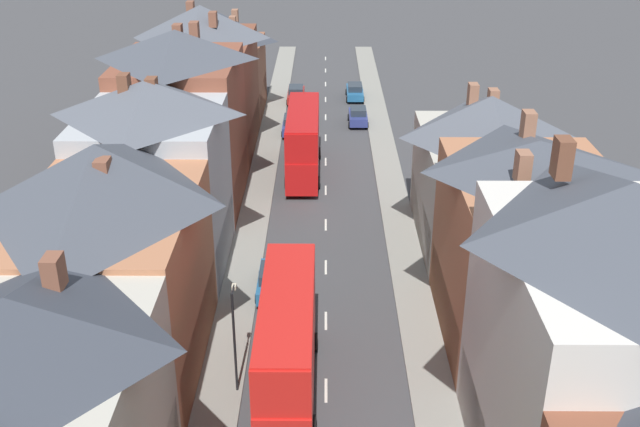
{
  "coord_description": "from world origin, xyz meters",
  "views": [
    {
      "loc": [
        -0.1,
        -10.8,
        23.14
      ],
      "look_at": [
        -0.39,
        34.16,
        1.74
      ],
      "focal_mm": 42.0,
      "sensor_mm": 36.0,
      "label": 1
    }
  ],
  "objects_px": {
    "car_near_silver": "(273,280)",
    "street_lamp": "(234,334)",
    "double_decker_bus_lead": "(303,141)",
    "car_near_blue": "(355,91)",
    "car_mid_black": "(296,94)",
    "car_mid_white": "(292,124)",
    "car_parked_left_b": "(307,115)",
    "double_decker_bus_mid_street": "(287,343)",
    "car_parked_left_a": "(358,116)"
  },
  "relations": [
    {
      "from": "car_parked_left_b",
      "to": "car_mid_white",
      "type": "height_order",
      "value": "car_mid_white"
    },
    {
      "from": "car_mid_black",
      "to": "car_mid_white",
      "type": "bearing_deg",
      "value": -90.0
    },
    {
      "from": "double_decker_bus_mid_street",
      "to": "car_near_blue",
      "type": "xyz_separation_m",
      "value": [
        4.91,
        48.37,
        -1.99
      ]
    },
    {
      "from": "double_decker_bus_mid_street",
      "to": "street_lamp",
      "type": "bearing_deg",
      "value": 177.87
    },
    {
      "from": "double_decker_bus_lead",
      "to": "car_mid_black",
      "type": "height_order",
      "value": "double_decker_bus_lead"
    },
    {
      "from": "car_mid_white",
      "to": "double_decker_bus_mid_street",
      "type": "bearing_deg",
      "value": -88.02
    },
    {
      "from": "car_parked_left_b",
      "to": "double_decker_bus_lead",
      "type": "bearing_deg",
      "value": -90.04
    },
    {
      "from": "street_lamp",
      "to": "double_decker_bus_mid_street",
      "type": "bearing_deg",
      "value": -2.13
    },
    {
      "from": "double_decker_bus_lead",
      "to": "car_near_blue",
      "type": "distance_m",
      "value": 21.58
    },
    {
      "from": "car_near_blue",
      "to": "car_parked_left_b",
      "type": "relative_size",
      "value": 0.99
    },
    {
      "from": "double_decker_bus_lead",
      "to": "car_parked_left_a",
      "type": "height_order",
      "value": "double_decker_bus_lead"
    },
    {
      "from": "car_mid_white",
      "to": "car_near_blue",
      "type": "bearing_deg",
      "value": 60.78
    },
    {
      "from": "car_near_silver",
      "to": "street_lamp",
      "type": "distance_m",
      "value": 9.38
    },
    {
      "from": "double_decker_bus_lead",
      "to": "car_mid_white",
      "type": "height_order",
      "value": "double_decker_bus_lead"
    },
    {
      "from": "double_decker_bus_lead",
      "to": "car_mid_white",
      "type": "relative_size",
      "value": 2.51
    },
    {
      "from": "car_mid_black",
      "to": "car_mid_white",
      "type": "height_order",
      "value": "car_mid_white"
    },
    {
      "from": "car_near_blue",
      "to": "car_parked_left_b",
      "type": "height_order",
      "value": "car_near_blue"
    },
    {
      "from": "double_decker_bus_mid_street",
      "to": "car_mid_black",
      "type": "height_order",
      "value": "double_decker_bus_mid_street"
    },
    {
      "from": "car_near_blue",
      "to": "car_mid_black",
      "type": "distance_m",
      "value": 6.3
    },
    {
      "from": "double_decker_bus_mid_street",
      "to": "car_mid_black",
      "type": "distance_m",
      "value": 47.3
    },
    {
      "from": "car_near_blue",
      "to": "street_lamp",
      "type": "height_order",
      "value": "street_lamp"
    },
    {
      "from": "car_mid_white",
      "to": "double_decker_bus_lead",
      "type": "bearing_deg",
      "value": -82.52
    },
    {
      "from": "double_decker_bus_lead",
      "to": "car_parked_left_b",
      "type": "bearing_deg",
      "value": 89.96
    },
    {
      "from": "car_near_blue",
      "to": "car_parked_left_a",
      "type": "bearing_deg",
      "value": -90.0
    },
    {
      "from": "car_mid_white",
      "to": "car_near_silver",
      "type": "bearing_deg",
      "value": -90.0
    },
    {
      "from": "double_decker_bus_lead",
      "to": "car_parked_left_a",
      "type": "xyz_separation_m",
      "value": [
        4.91,
        12.4,
        -1.97
      ]
    },
    {
      "from": "car_near_silver",
      "to": "car_parked_left_a",
      "type": "height_order",
      "value": "car_parked_left_a"
    },
    {
      "from": "double_decker_bus_mid_street",
      "to": "car_parked_left_a",
      "type": "xyz_separation_m",
      "value": [
        4.91,
        39.85,
        -1.97
      ]
    },
    {
      "from": "car_near_silver",
      "to": "double_decker_bus_lead",
      "type": "bearing_deg",
      "value": 85.98
    },
    {
      "from": "car_near_blue",
      "to": "car_parked_left_a",
      "type": "distance_m",
      "value": 8.51
    },
    {
      "from": "car_near_silver",
      "to": "car_mid_white",
      "type": "bearing_deg",
      "value": 90.0
    },
    {
      "from": "double_decker_bus_lead",
      "to": "car_near_blue",
      "type": "relative_size",
      "value": 2.38
    },
    {
      "from": "double_decker_bus_mid_street",
      "to": "double_decker_bus_lead",
      "type": "bearing_deg",
      "value": 90.0
    },
    {
      "from": "car_near_silver",
      "to": "car_near_blue",
      "type": "bearing_deg",
      "value": 81.03
    },
    {
      "from": "double_decker_bus_lead",
      "to": "car_near_blue",
      "type": "xyz_separation_m",
      "value": [
        4.91,
        20.92,
        -1.99
      ]
    },
    {
      "from": "car_mid_white",
      "to": "street_lamp",
      "type": "relative_size",
      "value": 0.78
    },
    {
      "from": "car_near_blue",
      "to": "car_mid_black",
      "type": "height_order",
      "value": "car_mid_black"
    },
    {
      "from": "double_decker_bus_lead",
      "to": "car_mid_white",
      "type": "distance_m",
      "value": 10.11
    },
    {
      "from": "street_lamp",
      "to": "car_near_silver",
      "type": "bearing_deg",
      "value": 82.71
    },
    {
      "from": "double_decker_bus_lead",
      "to": "car_near_blue",
      "type": "bearing_deg",
      "value": 76.79
    },
    {
      "from": "street_lamp",
      "to": "car_near_blue",
      "type": "bearing_deg",
      "value": 81.34
    },
    {
      "from": "car_near_silver",
      "to": "car_parked_left_b",
      "type": "height_order",
      "value": "car_near_silver"
    },
    {
      "from": "car_near_silver",
      "to": "car_parked_left_a",
      "type": "bearing_deg",
      "value": 78.61
    },
    {
      "from": "street_lamp",
      "to": "double_decker_bus_lead",
      "type": "bearing_deg",
      "value": 84.9
    },
    {
      "from": "car_parked_left_a",
      "to": "car_mid_white",
      "type": "height_order",
      "value": "car_mid_white"
    },
    {
      "from": "car_near_blue",
      "to": "car_parked_left_a",
      "type": "xyz_separation_m",
      "value": [
        0.0,
        -8.51,
        0.02
      ]
    },
    {
      "from": "double_decker_bus_lead",
      "to": "double_decker_bus_mid_street",
      "type": "relative_size",
      "value": 1.0
    },
    {
      "from": "street_lamp",
      "to": "car_mid_white",
      "type": "bearing_deg",
      "value": 88.23
    },
    {
      "from": "double_decker_bus_lead",
      "to": "double_decker_bus_mid_street",
      "type": "xyz_separation_m",
      "value": [
        0.0,
        -27.45,
        0.0
      ]
    },
    {
      "from": "double_decker_bus_mid_street",
      "to": "car_near_silver",
      "type": "height_order",
      "value": "double_decker_bus_mid_street"
    }
  ]
}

